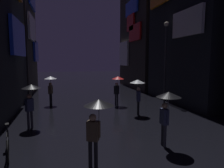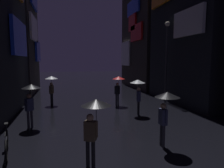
{
  "view_description": "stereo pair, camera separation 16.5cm",
  "coord_description": "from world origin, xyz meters",
  "px_view_note": "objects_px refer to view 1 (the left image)",
  "views": [
    {
      "loc": [
        -2.77,
        -0.66,
        3.24
      ],
      "look_at": [
        0.0,
        10.06,
        1.95
      ],
      "focal_mm": 32.0,
      "sensor_mm": 36.0,
      "label": 1
    },
    {
      "loc": [
        -2.61,
        -0.7,
        3.24
      ],
      "look_at": [
        0.0,
        10.06,
        1.95
      ],
      "focal_mm": 32.0,
      "sensor_mm": 36.0,
      "label": 2
    }
  ],
  "objects_px": {
    "pedestrian_midstreet_left_clear": "(138,87)",
    "bicycle_parked_at_storefront": "(8,144)",
    "pedestrian_foreground_left_black": "(31,94)",
    "pedestrian_far_right_red": "(118,83)",
    "streetlamp_right_far": "(166,53)",
    "pedestrian_midstreet_centre_clear": "(51,82)",
    "pedestrian_foreground_right_black": "(167,104)",
    "pedestrian_near_crossing_black": "(97,114)"
  },
  "relations": [
    {
      "from": "pedestrian_midstreet_left_clear",
      "to": "bicycle_parked_at_storefront",
      "type": "distance_m",
      "value": 7.43
    },
    {
      "from": "pedestrian_foreground_left_black",
      "to": "pedestrian_far_right_red",
      "type": "bearing_deg",
      "value": 34.26
    },
    {
      "from": "pedestrian_foreground_left_black",
      "to": "streetlamp_right_far",
      "type": "bearing_deg",
      "value": 21.91
    },
    {
      "from": "pedestrian_far_right_red",
      "to": "streetlamp_right_far",
      "type": "relative_size",
      "value": 0.35
    },
    {
      "from": "streetlamp_right_far",
      "to": "pedestrian_far_right_red",
      "type": "bearing_deg",
      "value": -179.58
    },
    {
      "from": "bicycle_parked_at_storefront",
      "to": "pedestrian_midstreet_centre_clear",
      "type": "bearing_deg",
      "value": 82.03
    },
    {
      "from": "pedestrian_far_right_red",
      "to": "pedestrian_foreground_left_black",
      "type": "distance_m",
      "value": 6.51
    },
    {
      "from": "pedestrian_foreground_right_black",
      "to": "streetlamp_right_far",
      "type": "relative_size",
      "value": 0.35
    },
    {
      "from": "pedestrian_midstreet_left_clear",
      "to": "pedestrian_foreground_left_black",
      "type": "height_order",
      "value": "same"
    },
    {
      "from": "pedestrian_midstreet_left_clear",
      "to": "streetlamp_right_far",
      "type": "distance_m",
      "value": 4.82
    },
    {
      "from": "pedestrian_midstreet_centre_clear",
      "to": "bicycle_parked_at_storefront",
      "type": "xyz_separation_m",
      "value": [
        -1.1,
        -7.87,
        -1.28
      ]
    },
    {
      "from": "pedestrian_near_crossing_black",
      "to": "streetlamp_right_far",
      "type": "relative_size",
      "value": 0.35
    },
    {
      "from": "pedestrian_far_right_red",
      "to": "pedestrian_midstreet_left_clear",
      "type": "bearing_deg",
      "value": -80.33
    },
    {
      "from": "pedestrian_midstreet_left_clear",
      "to": "pedestrian_near_crossing_black",
      "type": "height_order",
      "value": "same"
    },
    {
      "from": "pedestrian_foreground_right_black",
      "to": "pedestrian_near_crossing_black",
      "type": "distance_m",
      "value": 2.87
    },
    {
      "from": "pedestrian_foreground_right_black",
      "to": "pedestrian_near_crossing_black",
      "type": "bearing_deg",
      "value": -164.46
    },
    {
      "from": "pedestrian_midstreet_left_clear",
      "to": "pedestrian_foreground_left_black",
      "type": "distance_m",
      "value": 5.92
    },
    {
      "from": "pedestrian_foreground_right_black",
      "to": "streetlamp_right_far",
      "type": "xyz_separation_m",
      "value": [
        4.0,
        7.33,
        2.12
      ]
    },
    {
      "from": "pedestrian_far_right_red",
      "to": "pedestrian_midstreet_centre_clear",
      "type": "height_order",
      "value": "same"
    },
    {
      "from": "pedestrian_far_right_red",
      "to": "pedestrian_foreground_left_black",
      "type": "height_order",
      "value": "same"
    },
    {
      "from": "bicycle_parked_at_storefront",
      "to": "streetlamp_right_far",
      "type": "bearing_deg",
      "value": 34.25
    },
    {
      "from": "pedestrian_near_crossing_black",
      "to": "streetlamp_right_far",
      "type": "distance_m",
      "value": 10.76
    },
    {
      "from": "pedestrian_foreground_left_black",
      "to": "bicycle_parked_at_storefront",
      "type": "xyz_separation_m",
      "value": [
        -0.42,
        -2.84,
        -1.28
      ]
    },
    {
      "from": "pedestrian_far_right_red",
      "to": "pedestrian_near_crossing_black",
      "type": "relative_size",
      "value": 1.0
    },
    {
      "from": "pedestrian_far_right_red",
      "to": "pedestrian_foreground_right_black",
      "type": "bearing_deg",
      "value": -91.57
    },
    {
      "from": "pedestrian_midstreet_centre_clear",
      "to": "streetlamp_right_far",
      "type": "bearing_deg",
      "value": -8.91
    },
    {
      "from": "pedestrian_near_crossing_black",
      "to": "streetlamp_right_far",
      "type": "height_order",
      "value": "streetlamp_right_far"
    },
    {
      "from": "pedestrian_far_right_red",
      "to": "bicycle_parked_at_storefront",
      "type": "bearing_deg",
      "value": -131.71
    },
    {
      "from": "pedestrian_foreground_right_black",
      "to": "bicycle_parked_at_storefront",
      "type": "xyz_separation_m",
      "value": [
        -5.6,
        0.79,
        -1.28
      ]
    },
    {
      "from": "pedestrian_far_right_red",
      "to": "pedestrian_foreground_right_black",
      "type": "distance_m",
      "value": 7.3
    },
    {
      "from": "pedestrian_foreground_right_black",
      "to": "pedestrian_foreground_left_black",
      "type": "height_order",
      "value": "same"
    },
    {
      "from": "pedestrian_far_right_red",
      "to": "pedestrian_midstreet_centre_clear",
      "type": "xyz_separation_m",
      "value": [
        -4.7,
        1.36,
        0.0
      ]
    },
    {
      "from": "pedestrian_foreground_left_black",
      "to": "bicycle_parked_at_storefront",
      "type": "bearing_deg",
      "value": -98.36
    },
    {
      "from": "pedestrian_foreground_right_black",
      "to": "streetlamp_right_far",
      "type": "bearing_deg",
      "value": 61.36
    },
    {
      "from": "pedestrian_far_right_red",
      "to": "pedestrian_foreground_right_black",
      "type": "xyz_separation_m",
      "value": [
        -0.2,
        -7.3,
        0.0
      ]
    },
    {
      "from": "pedestrian_midstreet_left_clear",
      "to": "streetlamp_right_far",
      "type": "relative_size",
      "value": 0.35
    },
    {
      "from": "pedestrian_far_right_red",
      "to": "pedestrian_midstreet_centre_clear",
      "type": "bearing_deg",
      "value": 163.85
    },
    {
      "from": "streetlamp_right_far",
      "to": "bicycle_parked_at_storefront",
      "type": "bearing_deg",
      "value": -145.75
    },
    {
      "from": "pedestrian_midstreet_left_clear",
      "to": "pedestrian_far_right_red",
      "type": "xyz_separation_m",
      "value": [
        -0.47,
        2.74,
        0.0
      ]
    },
    {
      "from": "pedestrian_foreground_right_black",
      "to": "pedestrian_near_crossing_black",
      "type": "relative_size",
      "value": 1.0
    },
    {
      "from": "pedestrian_midstreet_left_clear",
      "to": "pedestrian_foreground_left_black",
      "type": "relative_size",
      "value": 1.0
    },
    {
      "from": "pedestrian_far_right_red",
      "to": "streetlamp_right_far",
      "type": "height_order",
      "value": "streetlamp_right_far"
    }
  ]
}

